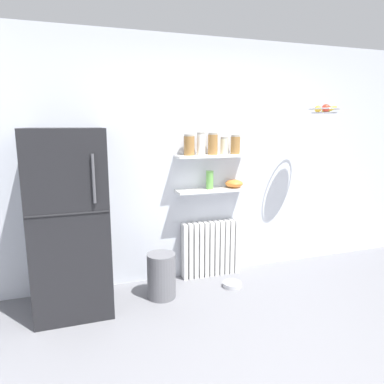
{
  "coord_description": "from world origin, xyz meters",
  "views": [
    {
      "loc": [
        -1.3,
        -1.58,
        1.7
      ],
      "look_at": [
        -0.24,
        1.6,
        1.05
      ],
      "focal_mm": 32.59,
      "sensor_mm": 36.0,
      "label": 1
    }
  ],
  "objects_px": {
    "storage_jar_2": "(213,144)",
    "trash_bin": "(161,276)",
    "storage_jar_4": "(235,145)",
    "storage_jar_1": "(201,144)",
    "storage_jar_0": "(189,145)",
    "storage_jar_3": "(224,146)",
    "hanging_fruit_basket": "(325,110)",
    "vase": "(210,180)",
    "radiator": "(211,248)",
    "pet_food_bowl": "(232,285)",
    "shelf_bowl": "(234,184)",
    "refrigerator": "(70,222)"
  },
  "relations": [
    {
      "from": "vase",
      "to": "pet_food_bowl",
      "type": "xyz_separation_m",
      "value": [
        0.14,
        -0.33,
        -1.09
      ]
    },
    {
      "from": "storage_jar_4",
      "to": "hanging_fruit_basket",
      "type": "height_order",
      "value": "hanging_fruit_basket"
    },
    {
      "from": "refrigerator",
      "to": "storage_jar_1",
      "type": "xyz_separation_m",
      "value": [
        1.34,
        0.23,
        0.66
      ]
    },
    {
      "from": "radiator",
      "to": "storage_jar_1",
      "type": "distance_m",
      "value": 1.19
    },
    {
      "from": "vase",
      "to": "storage_jar_1",
      "type": "bearing_deg",
      "value": 180.0
    },
    {
      "from": "storage_jar_1",
      "to": "storage_jar_2",
      "type": "height_order",
      "value": "storage_jar_1"
    },
    {
      "from": "storage_jar_3",
      "to": "storage_jar_0",
      "type": "bearing_deg",
      "value": 180.0
    },
    {
      "from": "radiator",
      "to": "storage_jar_3",
      "type": "xyz_separation_m",
      "value": [
        0.13,
        -0.03,
        1.16
      ]
    },
    {
      "from": "storage_jar_4",
      "to": "shelf_bowl",
      "type": "bearing_deg",
      "value": 180.0
    },
    {
      "from": "refrigerator",
      "to": "storage_jar_2",
      "type": "xyz_separation_m",
      "value": [
        1.48,
        0.23,
        0.66
      ]
    },
    {
      "from": "storage_jar_4",
      "to": "storage_jar_1",
      "type": "bearing_deg",
      "value": 180.0
    },
    {
      "from": "refrigerator",
      "to": "radiator",
      "type": "relative_size",
      "value": 2.52
    },
    {
      "from": "storage_jar_4",
      "to": "shelf_bowl",
      "type": "xyz_separation_m",
      "value": [
        -0.0,
        0.0,
        -0.43
      ]
    },
    {
      "from": "storage_jar_3",
      "to": "vase",
      "type": "xyz_separation_m",
      "value": [
        -0.16,
        -0.0,
        -0.36
      ]
    },
    {
      "from": "storage_jar_1",
      "to": "storage_jar_3",
      "type": "distance_m",
      "value": 0.27
    },
    {
      "from": "storage_jar_1",
      "to": "hanging_fruit_basket",
      "type": "relative_size",
      "value": 0.74
    },
    {
      "from": "radiator",
      "to": "storage_jar_3",
      "type": "relative_size",
      "value": 3.57
    },
    {
      "from": "pet_food_bowl",
      "to": "storage_jar_1",
      "type": "bearing_deg",
      "value": 126.02
    },
    {
      "from": "trash_bin",
      "to": "pet_food_bowl",
      "type": "relative_size",
      "value": 2.36
    },
    {
      "from": "storage_jar_1",
      "to": "storage_jar_3",
      "type": "bearing_deg",
      "value": 0.0
    },
    {
      "from": "refrigerator",
      "to": "radiator",
      "type": "height_order",
      "value": "refrigerator"
    },
    {
      "from": "storage_jar_2",
      "to": "storage_jar_0",
      "type": "bearing_deg",
      "value": 180.0
    },
    {
      "from": "radiator",
      "to": "shelf_bowl",
      "type": "xyz_separation_m",
      "value": [
        0.26,
        -0.03,
        0.74
      ]
    },
    {
      "from": "storage_jar_2",
      "to": "vase",
      "type": "bearing_deg",
      "value": -180.0
    },
    {
      "from": "radiator",
      "to": "trash_bin",
      "type": "relative_size",
      "value": 1.47
    },
    {
      "from": "pet_food_bowl",
      "to": "vase",
      "type": "bearing_deg",
      "value": 112.82
    },
    {
      "from": "vase",
      "to": "hanging_fruit_basket",
      "type": "bearing_deg",
      "value": -13.91
    },
    {
      "from": "vase",
      "to": "radiator",
      "type": "bearing_deg",
      "value": 43.87
    },
    {
      "from": "storage_jar_1",
      "to": "hanging_fruit_basket",
      "type": "height_order",
      "value": "hanging_fruit_basket"
    },
    {
      "from": "storage_jar_3",
      "to": "shelf_bowl",
      "type": "distance_m",
      "value": 0.44
    },
    {
      "from": "refrigerator",
      "to": "hanging_fruit_basket",
      "type": "distance_m",
      "value": 2.83
    },
    {
      "from": "storage_jar_0",
      "to": "pet_food_bowl",
      "type": "height_order",
      "value": "storage_jar_0"
    },
    {
      "from": "vase",
      "to": "hanging_fruit_basket",
      "type": "distance_m",
      "value": 1.44
    },
    {
      "from": "storage_jar_1",
      "to": "pet_food_bowl",
      "type": "distance_m",
      "value": 1.53
    },
    {
      "from": "storage_jar_3",
      "to": "hanging_fruit_basket",
      "type": "bearing_deg",
      "value": -16.01
    },
    {
      "from": "hanging_fruit_basket",
      "to": "storage_jar_1",
      "type": "bearing_deg",
      "value": 167.14
    },
    {
      "from": "trash_bin",
      "to": "hanging_fruit_basket",
      "type": "height_order",
      "value": "hanging_fruit_basket"
    },
    {
      "from": "refrigerator",
      "to": "hanging_fruit_basket",
      "type": "xyz_separation_m",
      "value": [
        2.64,
        -0.06,
        1.02
      ]
    },
    {
      "from": "storage_jar_2",
      "to": "refrigerator",
      "type": "bearing_deg",
      "value": -171.07
    },
    {
      "from": "radiator",
      "to": "hanging_fruit_basket",
      "type": "distance_m",
      "value": 1.96
    },
    {
      "from": "storage_jar_2",
      "to": "trash_bin",
      "type": "relative_size",
      "value": 0.51
    },
    {
      "from": "storage_jar_4",
      "to": "vase",
      "type": "height_order",
      "value": "storage_jar_4"
    },
    {
      "from": "storage_jar_4",
      "to": "hanging_fruit_basket",
      "type": "relative_size",
      "value": 0.65
    },
    {
      "from": "shelf_bowl",
      "to": "hanging_fruit_basket",
      "type": "bearing_deg",
      "value": -18.14
    },
    {
      "from": "storage_jar_0",
      "to": "storage_jar_3",
      "type": "bearing_deg",
      "value": 0.0
    },
    {
      "from": "pet_food_bowl",
      "to": "hanging_fruit_basket",
      "type": "height_order",
      "value": "hanging_fruit_basket"
    },
    {
      "from": "pet_food_bowl",
      "to": "storage_jar_2",
      "type": "bearing_deg",
      "value": 108.07
    },
    {
      "from": "storage_jar_2",
      "to": "hanging_fruit_basket",
      "type": "height_order",
      "value": "hanging_fruit_basket"
    },
    {
      "from": "trash_bin",
      "to": "pet_food_bowl",
      "type": "bearing_deg",
      "value": -1.98
    },
    {
      "from": "radiator",
      "to": "storage_jar_2",
      "type": "xyz_separation_m",
      "value": [
        0.0,
        -0.03,
        1.18
      ]
    }
  ]
}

